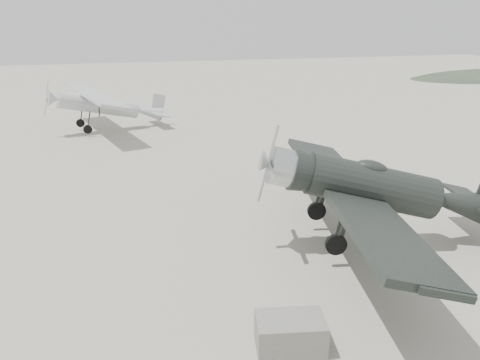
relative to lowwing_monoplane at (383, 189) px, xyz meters
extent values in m
plane|color=gray|center=(-4.49, 2.63, -2.28)|extent=(160.00, 160.00, 0.00)
cylinder|color=black|center=(-0.43, 0.09, 0.08)|extent=(5.07, 2.53, 1.54)
cone|color=black|center=(3.13, -0.67, 0.14)|extent=(3.11, 2.00, 1.43)
cylinder|color=#B1B4B6|center=(-3.72, 0.80, 0.08)|extent=(1.26, 1.55, 1.37)
cone|color=#B1B4B6|center=(-4.37, 0.94, 0.08)|extent=(0.51, 0.69, 0.62)
cube|color=#B1B4B6|center=(-4.29, 0.92, 0.08)|extent=(0.11, 0.21, 2.87)
ellipsoid|color=black|center=(-0.64, 0.14, 0.76)|extent=(1.34, 0.99, 0.51)
cube|color=black|center=(-1.18, 0.25, -0.31)|extent=(5.04, 13.43, 0.24)
cylinder|color=black|center=(-1.93, -1.11, -1.82)|extent=(0.77, 0.33, 0.75)
cylinder|color=black|center=(-1.30, 1.80, -1.82)|extent=(0.77, 0.33, 0.75)
cylinder|color=#333333|center=(-1.93, -1.11, -1.08)|extent=(0.14, 0.14, 1.54)
cylinder|color=#333333|center=(-1.30, 1.80, -1.08)|extent=(0.14, 0.14, 1.54)
cylinder|color=#9FA2A4|center=(-9.99, 22.70, -0.25)|extent=(6.00, 2.59, 1.24)
cone|color=#9FA2A4|center=(-6.15, 23.64, -0.25)|extent=(2.24, 1.58, 1.13)
cone|color=#9FA2A4|center=(-13.18, 21.93, -0.25)|extent=(0.94, 1.30, 1.17)
cube|color=#9FA2A4|center=(-13.61, 21.82, -0.25)|extent=(0.09, 0.17, 2.48)
cube|color=#9FA2A4|center=(-10.43, 22.60, 0.45)|extent=(5.02, 12.58, 0.20)
cube|color=#9FA2A4|center=(-5.60, 23.77, -0.20)|extent=(1.89, 3.97, 0.09)
cube|color=#9FA2A4|center=(-5.49, 23.80, 0.54)|extent=(1.01, 0.33, 1.47)
cylinder|color=black|center=(-10.58, 21.28, -1.97)|extent=(0.65, 0.30, 0.63)
cylinder|color=black|center=(-11.16, 23.70, -1.97)|extent=(0.65, 0.30, 0.63)
cylinder|color=#333333|center=(-10.58, 21.28, -1.33)|extent=(0.12, 0.12, 1.36)
cylinder|color=#333333|center=(-11.16, 23.70, -1.33)|extent=(0.12, 0.12, 1.36)
cylinder|color=black|center=(-5.38, 23.82, -0.59)|extent=(0.22, 0.12, 0.20)
cube|color=slate|center=(-5.43, -4.58, -1.84)|extent=(1.97, 1.45, 0.89)
camera|label=1|loc=(-9.52, -14.02, 5.93)|focal=35.00mm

